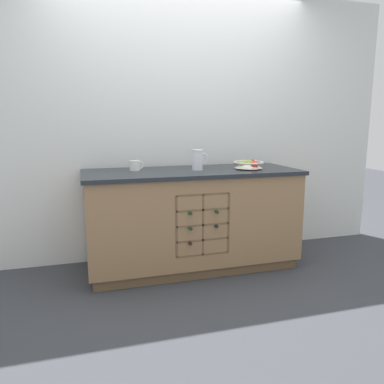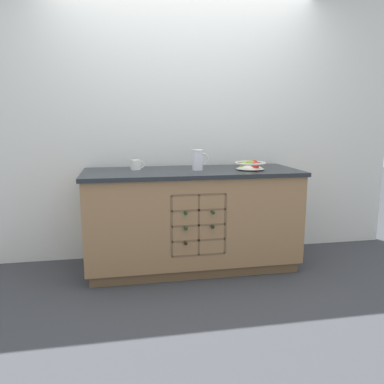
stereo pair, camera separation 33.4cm
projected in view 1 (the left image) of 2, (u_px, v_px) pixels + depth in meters
The scene contains 6 objects.
ground_plane at pixel (192, 266), 3.47m from camera, with size 14.00×14.00×0.00m, color #383A3F.
back_wall at pixel (180, 126), 3.63m from camera, with size 4.40×0.06×2.55m, color silver.
kitchen_island at pixel (192, 219), 3.38m from camera, with size 1.90×0.75×0.89m.
fruit_bowl at pixel (249, 164), 3.38m from camera, with size 0.27×0.27×0.08m.
white_pitcher at pixel (198, 159), 3.30m from camera, with size 0.15×0.10×0.18m.
ceramic_mug at pixel (135, 165), 3.28m from camera, with size 0.13×0.09×0.09m.
Camera 1 is at (-0.93, -3.15, 1.31)m, focal length 35.00 mm.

